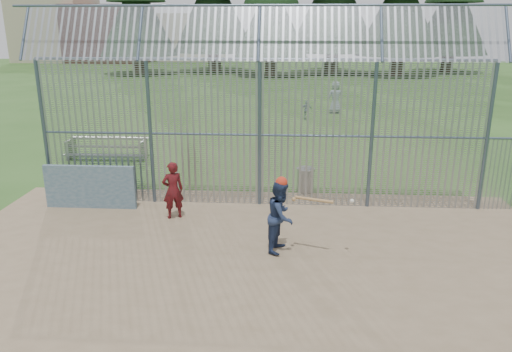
# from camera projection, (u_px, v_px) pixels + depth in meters

# --- Properties ---
(ground) EXTENTS (120.00, 120.00, 0.00)m
(ground) POSITION_uv_depth(u_px,v_px,m) (250.00, 261.00, 10.73)
(ground) COLOR #2D511E
(ground) RESTS_ON ground
(dirt_infield) EXTENTS (14.00, 10.00, 0.02)m
(dirt_infield) POSITION_uv_depth(u_px,v_px,m) (248.00, 272.00, 10.25)
(dirt_infield) COLOR #756047
(dirt_infield) RESTS_ON ground
(dugout_wall) EXTENTS (2.50, 0.12, 1.20)m
(dugout_wall) POSITION_uv_depth(u_px,v_px,m) (90.00, 187.00, 13.59)
(dugout_wall) COLOR #38566B
(dugout_wall) RESTS_ON dirt_infield
(batter) EXTENTS (0.80, 0.92, 1.61)m
(batter) POSITION_uv_depth(u_px,v_px,m) (281.00, 216.00, 10.98)
(batter) COLOR #212E4E
(batter) RESTS_ON dirt_infield
(onlooker) EXTENTS (0.65, 0.56, 1.51)m
(onlooker) POSITION_uv_depth(u_px,v_px,m) (173.00, 190.00, 12.85)
(onlooker) COLOR maroon
(onlooker) RESTS_ON dirt_infield
(bg_kid_standing) EXTENTS (0.98, 0.75, 1.80)m
(bg_kid_standing) POSITION_uv_depth(u_px,v_px,m) (335.00, 97.00, 27.87)
(bg_kid_standing) COLOR gray
(bg_kid_standing) RESTS_ON ground
(bg_kid_seated) EXTENTS (0.64, 0.34, 1.03)m
(bg_kid_seated) POSITION_uv_depth(u_px,v_px,m) (307.00, 110.00, 26.11)
(bg_kid_seated) COLOR gray
(bg_kid_seated) RESTS_ON ground
(batting_gear) EXTENTS (1.67, 0.45, 0.50)m
(batting_gear) POSITION_uv_depth(u_px,v_px,m) (289.00, 186.00, 10.73)
(batting_gear) COLOR red
(batting_gear) RESTS_ON ground
(trash_can) EXTENTS (0.56, 0.56, 0.82)m
(trash_can) POSITION_uv_depth(u_px,v_px,m) (306.00, 180.00, 14.99)
(trash_can) COLOR gray
(trash_can) RESTS_ON ground
(bleacher) EXTENTS (3.00, 0.95, 0.72)m
(bleacher) POSITION_uv_depth(u_px,v_px,m) (107.00, 148.00, 18.74)
(bleacher) COLOR slate
(bleacher) RESTS_ON ground
(backstop_fence) EXTENTS (20.09, 0.81, 5.30)m
(backstop_fence) POSITION_uv_depth(u_px,v_px,m) (328.00, 123.00, 13.19)
(backstop_fence) COLOR #47566B
(backstop_fence) RESTS_ON ground
(distant_buildings) EXTENTS (26.50, 10.50, 8.00)m
(distant_buildings) POSITION_uv_depth(u_px,v_px,m) (106.00, 33.00, 64.97)
(distant_buildings) COLOR brown
(distant_buildings) RESTS_ON ground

